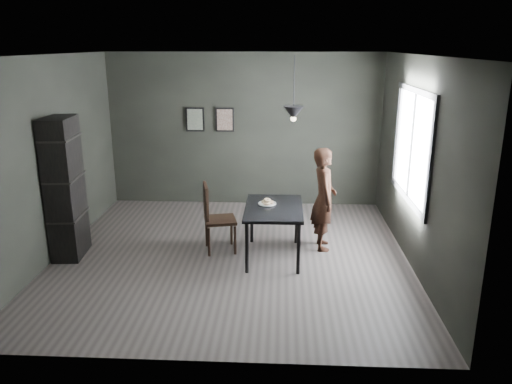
{
  "coord_description": "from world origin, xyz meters",
  "views": [
    {
      "loc": [
        0.7,
        -6.61,
        2.94
      ],
      "look_at": [
        0.35,
        0.05,
        0.95
      ],
      "focal_mm": 35.0,
      "sensor_mm": 36.0,
      "label": 1
    }
  ],
  "objects_px": {
    "white_plate": "(267,204)",
    "woman": "(324,199)",
    "pendant_lamp": "(293,113)",
    "wood_chair": "(214,213)",
    "shelf_unit": "(65,188)",
    "cafe_table": "(274,212)"
  },
  "relations": [
    {
      "from": "woman",
      "to": "shelf_unit",
      "type": "xyz_separation_m",
      "value": [
        -3.65,
        -0.46,
        0.24
      ]
    },
    {
      "from": "cafe_table",
      "to": "shelf_unit",
      "type": "bearing_deg",
      "value": -178.47
    },
    {
      "from": "pendant_lamp",
      "to": "shelf_unit",
      "type": "bearing_deg",
      "value": -176.79
    },
    {
      "from": "wood_chair",
      "to": "pendant_lamp",
      "type": "bearing_deg",
      "value": -17.37
    },
    {
      "from": "white_plate",
      "to": "wood_chair",
      "type": "bearing_deg",
      "value": 175.09
    },
    {
      "from": "cafe_table",
      "to": "pendant_lamp",
      "type": "xyz_separation_m",
      "value": [
        0.25,
        0.1,
        1.38
      ]
    },
    {
      "from": "wood_chair",
      "to": "woman",
      "type": "bearing_deg",
      "value": -6.02
    },
    {
      "from": "white_plate",
      "to": "woman",
      "type": "height_order",
      "value": "woman"
    },
    {
      "from": "shelf_unit",
      "to": "pendant_lamp",
      "type": "distance_m",
      "value": 3.35
    },
    {
      "from": "wood_chair",
      "to": "pendant_lamp",
      "type": "relative_size",
      "value": 1.18
    },
    {
      "from": "white_plate",
      "to": "pendant_lamp",
      "type": "height_order",
      "value": "pendant_lamp"
    },
    {
      "from": "shelf_unit",
      "to": "white_plate",
      "type": "bearing_deg",
      "value": -1.31
    },
    {
      "from": "cafe_table",
      "to": "wood_chair",
      "type": "bearing_deg",
      "value": 168.68
    },
    {
      "from": "shelf_unit",
      "to": "pendant_lamp",
      "type": "bearing_deg",
      "value": -1.85
    },
    {
      "from": "cafe_table",
      "to": "shelf_unit",
      "type": "xyz_separation_m",
      "value": [
        -2.92,
        -0.08,
        0.33
      ]
    },
    {
      "from": "woman",
      "to": "shelf_unit",
      "type": "relative_size",
      "value": 0.76
    },
    {
      "from": "woman",
      "to": "shelf_unit",
      "type": "height_order",
      "value": "shelf_unit"
    },
    {
      "from": "wood_chair",
      "to": "shelf_unit",
      "type": "relative_size",
      "value": 0.51
    },
    {
      "from": "woman",
      "to": "pendant_lamp",
      "type": "distance_m",
      "value": 1.4
    },
    {
      "from": "pendant_lamp",
      "to": "wood_chair",
      "type": "bearing_deg",
      "value": 176.22
    },
    {
      "from": "woman",
      "to": "wood_chair",
      "type": "relative_size",
      "value": 1.5
    },
    {
      "from": "cafe_table",
      "to": "woman",
      "type": "distance_m",
      "value": 0.83
    }
  ]
}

